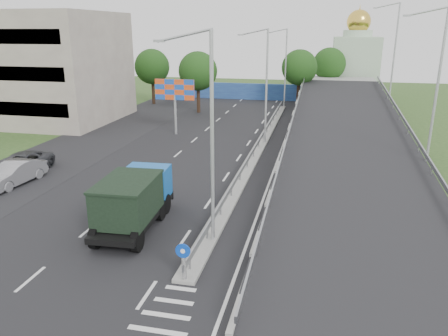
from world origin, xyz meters
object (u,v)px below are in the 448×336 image
(billboard, at_px, (175,93))
(lamp_post_far, at_px, (284,64))
(sign_bollard, at_px, (184,261))
(lamp_post_near, at_px, (208,129))
(lamp_post_mid, at_px, (264,81))
(parked_car_b, at_px, (14,173))
(church, at_px, (355,61))
(parked_car_c, at_px, (21,164))
(dump_truck, at_px, (134,198))

(billboard, bearing_deg, lamp_post_far, 63.16)
(sign_bollard, height_order, lamp_post_near, lamp_post_near)
(lamp_post_mid, height_order, parked_car_b, lamp_post_mid)
(lamp_post_mid, bearing_deg, lamp_post_far, 90.00)
(billboard, bearing_deg, parked_car_b, -109.97)
(church, xyz_separation_m, parked_car_c, (-26.06, -46.58, -4.55))
(parked_car_b, xyz_separation_m, parked_car_c, (-1.02, 2.04, -0.03))
(dump_truck, bearing_deg, parked_car_b, 154.42)
(church, xyz_separation_m, parked_car_b, (-25.04, -48.62, -4.51))
(lamp_post_near, bearing_deg, church, 79.62)
(lamp_post_far, height_order, dump_truck, lamp_post_far)
(lamp_post_near, distance_m, dump_truck, 6.08)
(sign_bollard, distance_m, parked_car_c, 19.60)
(sign_bollard, xyz_separation_m, parked_car_b, (-15.04, 9.21, -0.24))
(lamp_post_near, bearing_deg, dump_truck, 168.32)
(lamp_post_mid, distance_m, parked_car_b, 21.64)
(lamp_post_mid, xyz_separation_m, lamp_post_far, (0.00, 20.00, 0.00))
(church, bearing_deg, parked_car_c, -119.22)
(lamp_post_far, bearing_deg, sign_bollard, -90.14)
(sign_bollard, relative_size, church, 0.12)
(sign_bollard, relative_size, parked_car_c, 0.31)
(sign_bollard, height_order, dump_truck, dump_truck)
(sign_bollard, bearing_deg, lamp_post_far, 89.86)
(billboard, bearing_deg, parked_car_c, -115.83)
(lamp_post_far, xyz_separation_m, dump_truck, (-4.33, -39.10, -4.18))
(church, height_order, dump_truck, church)
(lamp_post_near, relative_size, lamp_post_mid, 1.00)
(dump_truck, bearing_deg, lamp_post_mid, 74.17)
(billboard, distance_m, dump_truck, 21.79)
(dump_truck, bearing_deg, sign_bollard, -51.24)
(lamp_post_near, xyz_separation_m, dump_truck, (-4.33, 0.90, -4.18))
(parked_car_b, bearing_deg, church, 68.71)
(lamp_post_near, bearing_deg, lamp_post_far, 90.00)
(lamp_post_far, relative_size, billboard, 1.83)
(sign_bollard, height_order, billboard, billboard)
(lamp_post_far, bearing_deg, lamp_post_near, -90.00)
(lamp_post_far, xyz_separation_m, parked_car_c, (-16.17, -32.58, -5.05))
(lamp_post_near, bearing_deg, lamp_post_mid, 90.00)
(lamp_post_mid, height_order, parked_car_c, lamp_post_mid)
(dump_truck, bearing_deg, church, 71.95)
(dump_truck, relative_size, parked_car_b, 1.41)
(lamp_post_near, relative_size, church, 0.73)
(lamp_post_near, relative_size, billboard, 1.83)
(lamp_post_mid, bearing_deg, dump_truck, -102.78)
(lamp_post_mid, xyz_separation_m, billboard, (-9.11, 2.00, -1.62))
(lamp_post_far, relative_size, parked_car_c, 1.84)
(parked_car_b, bearing_deg, lamp_post_near, -13.60)
(church, bearing_deg, dump_truck, -104.99)
(lamp_post_mid, relative_size, dump_truck, 1.48)
(parked_car_b, bearing_deg, billboard, 75.99)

